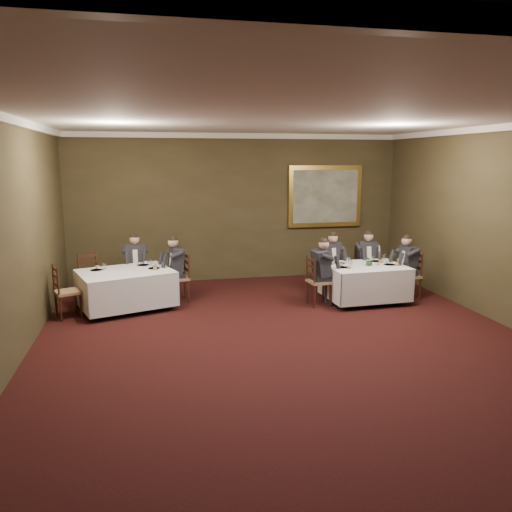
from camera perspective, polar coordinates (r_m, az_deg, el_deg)
name	(u,v)px	position (r m, az deg, el deg)	size (l,w,h in m)	color
ground	(296,354)	(7.73, 4.57, -11.05)	(10.00, 10.00, 0.00)	black
ceiling	(300,115)	(7.20, 5.01, 15.75)	(8.00, 10.00, 0.10)	silver
back_wall	(238,208)	(12.10, -2.09, 5.53)	(8.00, 0.10, 3.50)	#35321A
crown_molding	(300,120)	(7.19, 5.00, 15.27)	(8.00, 10.00, 0.12)	white
table_main	(365,280)	(10.52, 12.30, -2.73)	(1.65, 1.28, 0.67)	black
table_second	(126,286)	(10.11, -14.64, -3.39)	(2.06, 1.80, 0.67)	black
chair_main_backleft	(329,280)	(11.10, 8.40, -2.75)	(0.51, 0.50, 1.00)	#946C4B
diner_main_backleft	(330,270)	(11.04, 8.46, -1.61)	(0.48, 0.55, 1.35)	black
chair_main_backright	(365,278)	(11.46, 12.37, -2.46)	(0.45, 0.43, 1.00)	#946C4B
diner_main_backright	(366,268)	(11.40, 12.44, -1.36)	(0.43, 0.49, 1.35)	black
chair_main_endleft	(318,291)	(10.15, 7.14, -4.02)	(0.46, 0.48, 1.00)	#946C4B
diner_main_endleft	(319,280)	(10.10, 7.23, -2.76)	(0.52, 0.45, 1.35)	black
chair_main_endright	(408,285)	(11.04, 16.97, -3.20)	(0.44, 0.46, 1.00)	#946C4B
diner_main_endright	(408,275)	(10.98, 16.99, -2.05)	(0.50, 0.43, 1.35)	black
chair_sec_backleft	(92,288)	(10.89, -18.25, -3.47)	(0.58, 0.57, 1.00)	#946C4B
chair_sec_backright	(136,282)	(11.11, -13.53, -2.94)	(0.47, 0.45, 1.00)	#946C4B
diner_sec_backright	(136,272)	(11.04, -13.58, -1.80)	(0.44, 0.51, 1.35)	black
chair_sec_endright	(179,288)	(10.48, -8.80, -3.59)	(0.48, 0.50, 1.00)	#946C4B
diner_sec_endright	(178,277)	(10.43, -8.90, -2.38)	(0.53, 0.47, 1.35)	black
chair_sec_endleft	(68,303)	(9.93, -20.72, -5.01)	(0.55, 0.56, 1.00)	#946C4B
centerpiece	(369,260)	(10.42, 12.84, -0.46)	(0.21, 0.18, 0.23)	#2D5926
candlestick	(379,258)	(10.51, 13.87, -0.19)	(0.06, 0.06, 0.42)	#B08336
place_setting_table_main	(341,261)	(10.60, 9.70, -0.61)	(0.33, 0.31, 0.14)	white
place_setting_table_second	(99,268)	(10.29, -17.48, -1.31)	(0.33, 0.31, 0.14)	white
painting	(325,196)	(12.58, 7.89, 6.77)	(1.88, 0.09, 1.51)	gold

